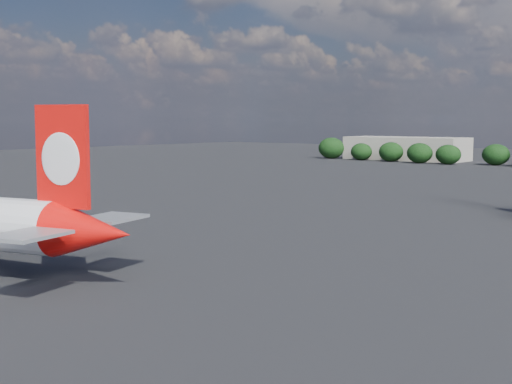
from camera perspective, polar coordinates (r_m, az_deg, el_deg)
The scene contains 2 objects.
ground at distance 108.62m, azimuth 9.71°, elevation -1.69°, with size 500.00×500.00×0.00m, color black.
terminal_building at distance 254.92m, azimuth 11.91°, elevation 3.42°, with size 42.00×16.00×8.00m.
Camera 1 is at (53.64, -33.40, 13.98)m, focal length 50.00 mm.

